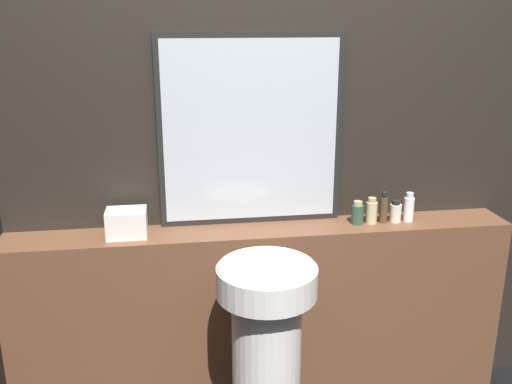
{
  "coord_description": "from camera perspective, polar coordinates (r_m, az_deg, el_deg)",
  "views": [
    {
      "loc": [
        -0.38,
        -1.21,
        1.83
      ],
      "look_at": [
        -0.05,
        1.01,
        1.13
      ],
      "focal_mm": 40.0,
      "sensor_mm": 36.0,
      "label": 1
    }
  ],
  "objects": [
    {
      "name": "pedestal_sink",
      "position": [
        2.36,
        1.04,
        -16.37
      ],
      "size": [
        0.39,
        0.39,
        0.93
      ],
      "color": "silver",
      "rests_on": "ground_plane"
    },
    {
      "name": "wall_back",
      "position": [
        2.57,
        0.18,
        4.28
      ],
      "size": [
        8.0,
        0.06,
        2.5
      ],
      "color": "black",
      "rests_on": "ground_plane"
    },
    {
      "name": "lotion_bottle",
      "position": [
        2.65,
        12.64,
        -1.61
      ],
      "size": [
        0.04,
        0.04,
        0.14
      ],
      "color": "#4C3823",
      "rests_on": "vanity_counter"
    },
    {
      "name": "vanity_counter",
      "position": [
        2.73,
        0.64,
        -12.77
      ],
      "size": [
        2.25,
        0.23,
        0.92
      ],
      "color": "brown",
      "rests_on": "ground_plane"
    },
    {
      "name": "towel_stack",
      "position": [
        2.49,
        -12.81,
        -3.04
      ],
      "size": [
        0.17,
        0.13,
        0.12
      ],
      "color": "silver",
      "rests_on": "vanity_counter"
    },
    {
      "name": "hand_soap_bottle",
      "position": [
        2.69,
        15.03,
        -1.56
      ],
      "size": [
        0.05,
        0.05,
        0.14
      ],
      "color": "white",
      "rests_on": "vanity_counter"
    },
    {
      "name": "shampoo_bottle",
      "position": [
        2.61,
        10.11,
        -2.12
      ],
      "size": [
        0.05,
        0.05,
        0.11
      ],
      "color": "#2D4C3D",
      "rests_on": "vanity_counter"
    },
    {
      "name": "body_wash_bottle",
      "position": [
        2.68,
        13.77,
        -1.95
      ],
      "size": [
        0.05,
        0.05,
        0.1
      ],
      "color": "beige",
      "rests_on": "vanity_counter"
    },
    {
      "name": "mirror",
      "position": [
        2.5,
        -0.53,
        6.09
      ],
      "size": [
        0.81,
        0.03,
        0.84
      ],
      "color": "black",
      "rests_on": "vanity_counter"
    },
    {
      "name": "conditioner_bottle",
      "position": [
        2.63,
        11.47,
        -1.91
      ],
      "size": [
        0.05,
        0.05,
        0.12
      ],
      "color": "#C6B284",
      "rests_on": "vanity_counter"
    }
  ]
}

